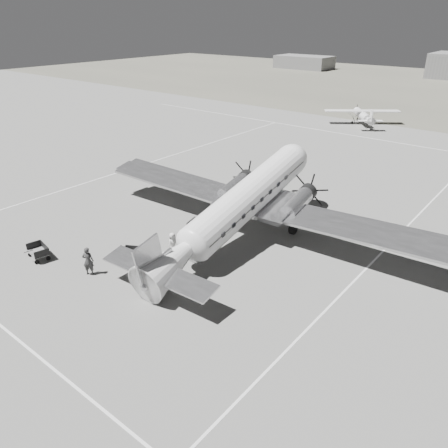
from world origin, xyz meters
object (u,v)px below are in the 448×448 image
at_px(shed_secondary, 304,62).
at_px(light_plane_left, 363,117).
at_px(baggage_cart_far, 38,252).
at_px(ground_crew, 88,261).
at_px(passenger, 173,244).
at_px(ramp_agent, 145,253).
at_px(dc3_airliner, 241,206).
at_px(baggage_cart_near, 136,256).

height_order(shed_secondary, light_plane_left, shed_secondary).
bearing_deg(light_plane_left, baggage_cart_far, -127.97).
xyz_separation_m(ground_crew, passenger, (2.50, 5.52, -0.15)).
bearing_deg(light_plane_left, ramp_agent, -120.64).
bearing_deg(ramp_agent, baggage_cart_far, 122.71).
height_order(ground_crew, passenger, ground_crew).
xyz_separation_m(baggage_cart_far, ground_crew, (4.68, 1.01, 0.52)).
bearing_deg(passenger, ground_crew, 154.11).
distance_m(dc3_airliner, passenger, 5.83).
distance_m(shed_secondary, baggage_cart_near, 131.00).
height_order(baggage_cart_far, ramp_agent, ramp_agent).
distance_m(ground_crew, ramp_agent, 3.85).
bearing_deg(ramp_agent, passenger, -11.16).
bearing_deg(dc3_airliner, baggage_cart_near, -120.47).
xyz_separation_m(shed_secondary, light_plane_left, (48.65, -67.33, -0.75)).
relative_size(shed_secondary, ground_crew, 8.72).
height_order(shed_secondary, ramp_agent, shed_secondary).
bearing_deg(ground_crew, ramp_agent, -158.55).
bearing_deg(baggage_cart_far, dc3_airliner, 60.56).
distance_m(shed_secondary, dc3_airliner, 126.05).
relative_size(dc3_airliner, passenger, 17.50).
xyz_separation_m(light_plane_left, baggage_cart_far, (-0.79, -56.14, -0.73)).
bearing_deg(baggage_cart_near, baggage_cart_far, -175.42).
relative_size(dc3_airliner, ramp_agent, 17.03).
distance_m(baggage_cart_far, ramp_agent, 7.97).
distance_m(dc3_airliner, baggage_cart_near, 8.59).
height_order(dc3_airliner, ground_crew, dc3_airliner).
bearing_deg(ground_crew, dc3_airliner, -152.57).
distance_m(dc3_airliner, ground_crew, 11.67).
bearing_deg(baggage_cart_near, ground_crew, -142.09).
bearing_deg(shed_secondary, baggage_cart_near, -65.75).
distance_m(baggage_cart_near, ground_crew, 3.31).
relative_size(dc3_airliner, baggage_cart_near, 16.27).
distance_m(shed_secondary, ground_crew, 133.26).
height_order(shed_secondary, baggage_cart_near, shed_secondary).
xyz_separation_m(shed_secondary, passenger, (55.04, -116.94, -1.12)).
height_order(baggage_cart_far, ground_crew, ground_crew).
bearing_deg(baggage_cart_near, ramp_agent, -12.66).
height_order(baggage_cart_near, ramp_agent, ramp_agent).
distance_m(shed_secondary, light_plane_left, 83.07).
relative_size(shed_secondary, dc3_airliner, 0.59).
relative_size(ramp_agent, passenger, 1.03).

